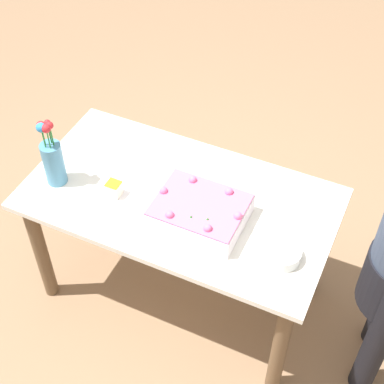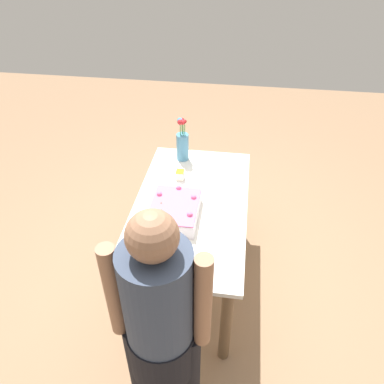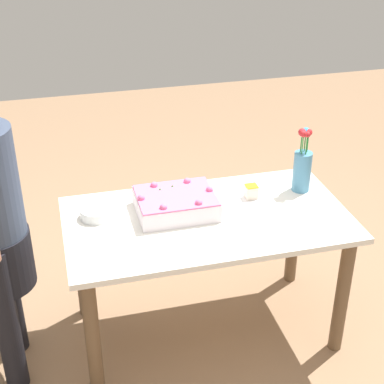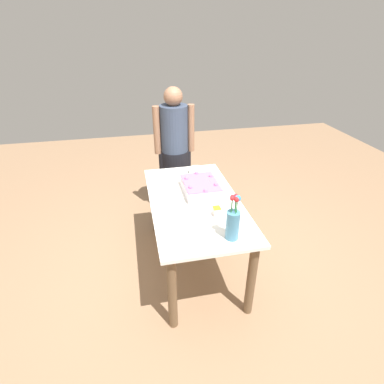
# 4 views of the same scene
# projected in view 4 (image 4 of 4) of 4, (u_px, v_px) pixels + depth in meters

# --- Properties ---
(ground_plane) EXTENTS (8.00, 8.00, 0.00)m
(ground_plane) POSITION_uv_depth(u_px,v_px,m) (194.00, 264.00, 2.92)
(ground_plane) COLOR #8F6E50
(dining_table) EXTENTS (1.40, 0.76, 0.72)m
(dining_table) POSITION_uv_depth(u_px,v_px,m) (195.00, 212.00, 2.63)
(dining_table) COLOR white
(dining_table) RESTS_ON ground_plane
(sheet_cake) EXTENTS (0.39, 0.30, 0.12)m
(sheet_cake) POSITION_uv_depth(u_px,v_px,m) (201.00, 187.00, 2.68)
(sheet_cake) COLOR white
(sheet_cake) RESTS_ON dining_table
(serving_plate_with_slice) EXTENTS (0.21, 0.21, 0.08)m
(serving_plate_with_slice) POSITION_uv_depth(u_px,v_px,m) (217.00, 214.00, 2.35)
(serving_plate_with_slice) COLOR white
(serving_plate_with_slice) RESTS_ON dining_table
(cake_knife) EXTENTS (0.18, 0.13, 0.00)m
(cake_knife) POSITION_uv_depth(u_px,v_px,m) (172.00, 216.00, 2.36)
(cake_knife) COLOR silver
(cake_knife) RESTS_ON dining_table
(flower_vase) EXTENTS (0.09, 0.09, 0.35)m
(flower_vase) POSITION_uv_depth(u_px,v_px,m) (233.00, 222.00, 2.05)
(flower_vase) COLOR teal
(flower_vase) RESTS_ON dining_table
(fruit_bowl) EXTENTS (0.15, 0.15, 0.05)m
(fruit_bowl) POSITION_uv_depth(u_px,v_px,m) (196.00, 171.00, 3.03)
(fruit_bowl) COLOR silver
(fruit_bowl) RESTS_ON dining_table
(person_standing) EXTENTS (0.31, 0.45, 1.49)m
(person_standing) POSITION_uv_depth(u_px,v_px,m) (175.00, 146.00, 3.35)
(person_standing) COLOR black
(person_standing) RESTS_ON ground_plane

